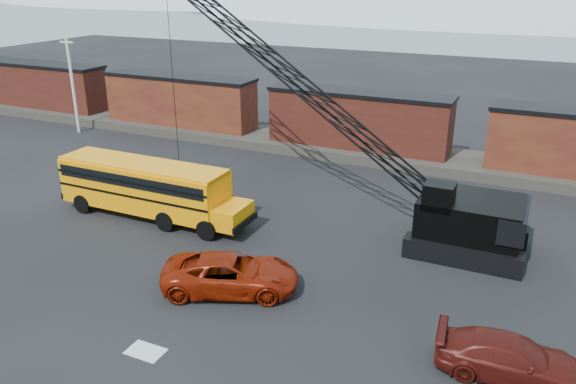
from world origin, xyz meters
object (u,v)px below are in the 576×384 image
at_px(maroon_suv, 511,358).
at_px(crawler_crane, 301,84).
at_px(school_bus, 149,187).
at_px(red_pickup, 231,274).

xyz_separation_m(maroon_suv, crawler_crane, (-12.36, 10.14, 6.65)).
xyz_separation_m(school_bus, crawler_crane, (7.25, 4.42, 5.58)).
height_order(maroon_suv, crawler_crane, crawler_crane).
distance_m(red_pickup, crawler_crane, 11.45).
distance_m(red_pickup, maroon_suv, 11.53).
xyz_separation_m(school_bus, maroon_suv, (19.61, -5.72, -1.07)).
bearing_deg(red_pickup, school_bus, 35.83).
bearing_deg(maroon_suv, crawler_crane, 45.11).
relative_size(red_pickup, crawler_crane, 0.27).
bearing_deg(crawler_crane, maroon_suv, -39.36).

